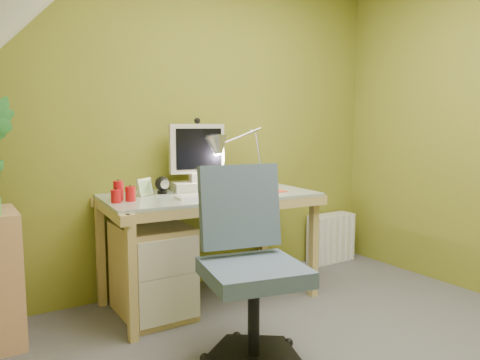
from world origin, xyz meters
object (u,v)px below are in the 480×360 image
radiator (331,238)px  desk_lamp (251,144)px  monitor (197,150)px  desk (210,248)px  task_chair (254,269)px

radiator → desk_lamp: bearing=-176.2°
monitor → desk: bearing=-78.0°
task_chair → radiator: task_chair is taller
desk_lamp → radiator: size_ratio=1.49×
monitor → radiator: (1.33, 0.07, -0.82)m
desk_lamp → task_chair: size_ratio=0.63×
monitor → desk_lamp: desk_lamp is taller
desk → monitor: 0.68m
desk → desk_lamp: desk_lamp is taller
monitor → task_chair: bearing=-89.6°
desk → task_chair: 0.88m
monitor → radiator: monitor is taller
monitor → task_chair: (-0.21, -1.03, -0.54)m
monitor → task_chair: size_ratio=0.58×
radiator → task_chair: bearing=-145.1°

